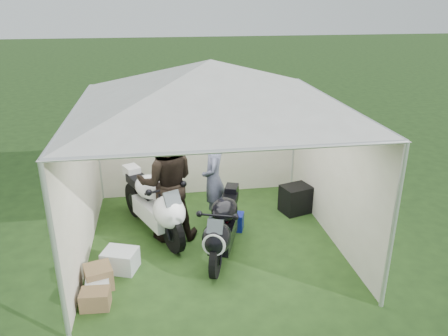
{
  "coord_description": "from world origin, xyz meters",
  "views": [
    {
      "loc": [
        -0.8,
        -6.35,
        3.84
      ],
      "look_at": [
        0.25,
        0.35,
        1.17
      ],
      "focal_mm": 35.0,
      "sensor_mm": 36.0,
      "label": 1
    }
  ],
  "objects": [
    {
      "name": "ground",
      "position": [
        0.0,
        0.0,
        0.0
      ],
      "size": [
        80.0,
        80.0,
        0.0
      ],
      "primitive_type": "plane",
      "color": "#213B16",
      "rests_on": "ground"
    },
    {
      "name": "canopy_tent",
      "position": [
        -0.0,
        0.03,
        2.58
      ],
      "size": [
        5.66,
        5.66,
        3.0
      ],
      "color": "silver",
      "rests_on": "ground"
    },
    {
      "name": "motorcycle_white",
      "position": [
        -0.93,
        0.36,
        0.59
      ],
      "size": [
        1.15,
        2.01,
        1.06
      ],
      "rotation": [
        0.0,
        0.0,
        0.43
      ],
      "color": "black",
      "rests_on": "ground"
    },
    {
      "name": "motorcycle_black",
      "position": [
        0.1,
        -0.46,
        0.52
      ],
      "size": [
        0.87,
        1.82,
        0.93
      ],
      "rotation": [
        0.0,
        0.0,
        -0.34
      ],
      "color": "black",
      "rests_on": "ground"
    },
    {
      "name": "paddock_stand",
      "position": [
        0.39,
        0.35,
        0.15
      ],
      "size": [
        0.47,
        0.37,
        0.3
      ],
      "primitive_type": "cube",
      "rotation": [
        0.0,
        0.0,
        -0.34
      ],
      "color": "#1A2AD2",
      "rests_on": "ground"
    },
    {
      "name": "person_dark_jacket",
      "position": [
        -0.72,
        0.27,
        1.0
      ],
      "size": [
        0.99,
        0.78,
        2.0
      ],
      "primitive_type": "imported",
      "rotation": [
        0.0,
        0.0,
        3.12
      ],
      "color": "black",
      "rests_on": "ground"
    },
    {
      "name": "person_blue_jacket",
      "position": [
        0.11,
        0.62,
        0.86
      ],
      "size": [
        0.51,
        0.68,
        1.71
      ],
      "primitive_type": "imported",
      "rotation": [
        0.0,
        0.0,
        -1.74
      ],
      "color": "slate",
      "rests_on": "ground"
    },
    {
      "name": "equipment_box",
      "position": [
        1.7,
        0.82,
        0.26
      ],
      "size": [
        0.63,
        0.56,
        0.53
      ],
      "primitive_type": "cube",
      "rotation": [
        0.0,
        0.0,
        0.3
      ],
      "color": "black",
      "rests_on": "ground"
    },
    {
      "name": "crate_0",
      "position": [
        -1.47,
        -0.61,
        0.16
      ],
      "size": [
        0.59,
        0.52,
        0.32
      ],
      "primitive_type": "cube",
      "rotation": [
        0.0,
        0.0,
        -0.35
      ],
      "color": "silver",
      "rests_on": "ground"
    },
    {
      "name": "crate_1",
      "position": [
        -1.75,
        -1.0,
        0.16
      ],
      "size": [
        0.45,
        0.45,
        0.33
      ],
      "primitive_type": "cube",
      "rotation": [
        0.0,
        0.0,
        0.28
      ],
      "color": "brown",
      "rests_on": "ground"
    },
    {
      "name": "crate_2",
      "position": [
        -1.75,
        -1.16,
        0.12
      ],
      "size": [
        0.34,
        0.29,
        0.23
      ],
      "primitive_type": "cube",
      "rotation": [
        0.0,
        0.0,
        0.1
      ],
      "color": "silver",
      "rests_on": "ground"
    },
    {
      "name": "crate_3",
      "position": [
        -1.75,
        -1.43,
        0.13
      ],
      "size": [
        0.39,
        0.29,
        0.25
      ],
      "primitive_type": "cube",
      "rotation": [
        0.0,
        0.0,
        -0.06
      ],
      "color": "brown",
      "rests_on": "ground"
    }
  ]
}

